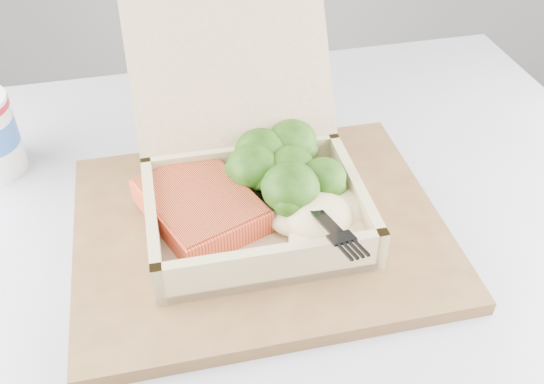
{
  "coord_description": "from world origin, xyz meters",
  "views": [
    {
      "loc": [
        0.06,
        0.14,
        1.17
      ],
      "look_at": [
        0.09,
        0.59,
        0.79
      ],
      "focal_mm": 40.0,
      "sensor_mm": 36.0,
      "label": 1
    }
  ],
  "objects": [
    {
      "name": "salmon_fillet",
      "position": [
        0.02,
        0.58,
        0.78
      ],
      "size": [
        0.14,
        0.15,
        0.02
      ],
      "primitive_type": "cube",
      "rotation": [
        0.0,
        0.0,
        0.52
      ],
      "color": "#F55A30",
      "rests_on": "takeout_container"
    },
    {
      "name": "receipt",
      "position": [
        0.06,
        0.75,
        0.75
      ],
      "size": [
        0.11,
        0.16,
        0.0
      ],
      "primitive_type": "cube",
      "rotation": [
        0.0,
        0.0,
        -0.22
      ],
      "color": "white",
      "rests_on": "cafe_table"
    },
    {
      "name": "mashed_potatoes",
      "position": [
        0.13,
        0.55,
        0.79
      ],
      "size": [
        0.1,
        0.09,
        0.04
      ],
      "primitive_type": "ellipsoid",
      "color": "#D6BF8B",
      "rests_on": "takeout_container"
    },
    {
      "name": "serving_tray",
      "position": [
        0.07,
        0.58,
        0.75
      ],
      "size": [
        0.39,
        0.33,
        0.02
      ],
      "primitive_type": "cube",
      "rotation": [
        0.0,
        0.0,
        0.14
      ],
      "color": "brown",
      "rests_on": "cafe_table"
    },
    {
      "name": "broccoli_pile",
      "position": [
        0.11,
        0.61,
        0.79
      ],
      "size": [
        0.13,
        0.13,
        0.05
      ],
      "primitive_type": null,
      "color": "#386F18",
      "rests_on": "takeout_container"
    },
    {
      "name": "plastic_fork",
      "position": [
        0.12,
        0.57,
        0.8
      ],
      "size": [
        0.06,
        0.15,
        0.03
      ],
      "rotation": [
        0.0,
        0.0,
        3.42
      ],
      "color": "black",
      "rests_on": "mashed_potatoes"
    },
    {
      "name": "takeout_container",
      "position": [
        0.07,
        0.61,
        0.81
      ],
      "size": [
        0.24,
        0.28,
        0.17
      ],
      "rotation": [
        0.0,
        0.0,
        0.14
      ],
      "color": "tan",
      "rests_on": "serving_tray"
    }
  ]
}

